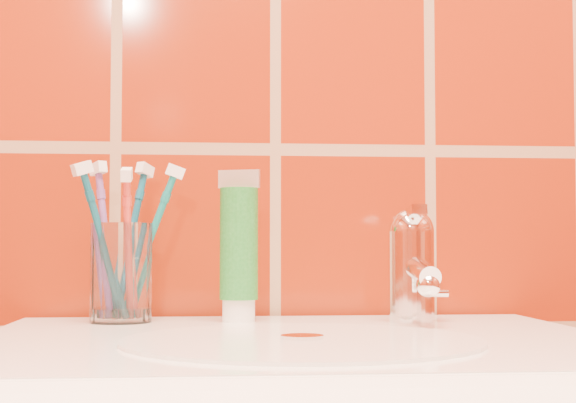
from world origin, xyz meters
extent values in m
cylinder|color=silver|center=(0.00, 0.91, 0.85)|extent=(0.30, 0.30, 0.00)
cylinder|color=white|center=(0.00, 0.91, 0.85)|extent=(0.04, 0.04, 0.00)
cylinder|color=white|center=(-0.17, 1.12, 0.90)|extent=(0.07, 0.07, 0.10)
cylinder|color=white|center=(-0.05, 1.11, 0.86)|extent=(0.03, 0.03, 0.02)
cylinder|color=#196B21|center=(-0.05, 1.11, 0.93)|extent=(0.04, 0.04, 0.12)
cube|color=beige|center=(-0.05, 1.11, 1.00)|extent=(0.04, 0.01, 0.02)
cylinder|color=white|center=(0.14, 1.09, 0.90)|extent=(0.05, 0.05, 0.09)
sphere|color=white|center=(0.14, 1.09, 0.94)|extent=(0.05, 0.05, 0.05)
cylinder|color=white|center=(0.14, 1.06, 0.91)|extent=(0.02, 0.09, 0.03)
cube|color=white|center=(0.14, 1.08, 0.96)|extent=(0.02, 0.06, 0.01)
camera|label=1|loc=(-0.08, 0.18, 0.93)|focal=55.00mm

